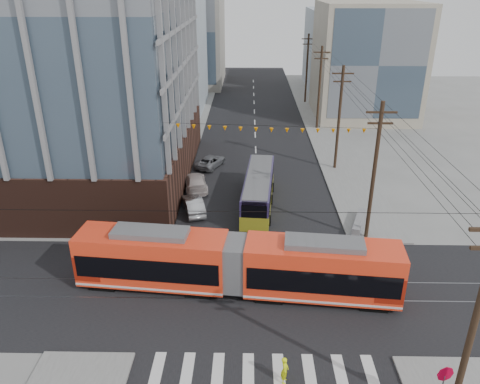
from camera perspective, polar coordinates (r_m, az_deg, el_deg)
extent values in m
plane|color=slate|center=(28.50, 2.71, -16.61)|extent=(160.00, 160.00, 0.00)
cube|color=#381E16|center=(49.44, -25.40, 17.13)|extent=(30.00, 25.00, 28.60)
cube|color=#8C99A5|center=(75.85, -11.68, 16.62)|extent=(18.00, 16.00, 18.00)
cube|color=gray|center=(72.30, 15.12, 15.13)|extent=(14.00, 14.00, 16.00)
cube|color=gray|center=(94.80, -7.27, 19.00)|extent=(16.00, 18.00, 20.00)
cube|color=#8C99A5|center=(92.20, 13.46, 16.53)|extent=(16.00, 16.00, 14.00)
cylinder|color=black|center=(22.41, 26.52, -14.70)|extent=(0.30, 0.30, 11.00)
cylinder|color=black|center=(79.16, 8.15, 14.61)|extent=(0.30, 0.30, 11.00)
imported|color=#AEB0B3|center=(41.17, -5.69, -1.59)|extent=(2.66, 4.61, 1.44)
imported|color=beige|center=(45.76, -5.46, 1.22)|extent=(3.07, 5.43, 1.49)
imported|color=slate|center=(51.29, -3.62, 3.75)|extent=(3.59, 4.89, 1.24)
imported|color=#EDFE0E|center=(25.31, 5.47, -20.79)|extent=(0.46, 0.62, 1.56)
cube|color=slate|center=(39.94, 14.29, -3.64)|extent=(2.22, 4.17, 0.82)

